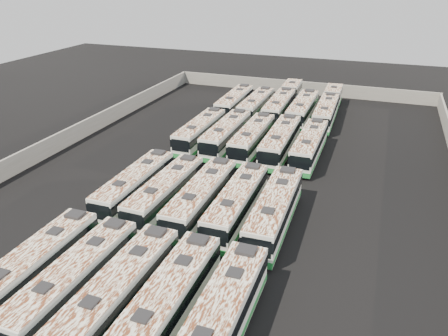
# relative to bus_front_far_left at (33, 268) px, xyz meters

# --- Properties ---
(ground) EXTENTS (140.00, 140.00, 0.00)m
(ground) POSITION_rel_bus_front_far_left_xyz_m (7.07, 20.89, -1.69)
(ground) COLOR black
(ground) RESTS_ON ground
(perimeter_wall) EXTENTS (45.20, 73.20, 2.20)m
(perimeter_wall) POSITION_rel_bus_front_far_left_xyz_m (7.07, 20.89, -0.59)
(perimeter_wall) COLOR slate
(perimeter_wall) RESTS_ON ground
(bus_front_far_left) EXTENTS (2.58, 11.74, 3.30)m
(bus_front_far_left) POSITION_rel_bus_front_far_left_xyz_m (0.00, 0.00, 0.00)
(bus_front_far_left) COLOR silver
(bus_front_far_left) RESTS_ON ground
(bus_front_left) EXTENTS (2.60, 11.77, 3.31)m
(bus_front_left) POSITION_rel_bus_front_far_left_xyz_m (3.45, -0.09, 0.00)
(bus_front_left) COLOR silver
(bus_front_left) RESTS_ON ground
(bus_front_center) EXTENTS (2.70, 12.02, 3.38)m
(bus_front_center) POSITION_rel_bus_front_far_left_xyz_m (6.84, -0.17, 0.04)
(bus_front_center) COLOR silver
(bus_front_center) RESTS_ON ground
(bus_front_right) EXTENTS (2.57, 12.06, 3.40)m
(bus_front_right) POSITION_rel_bus_front_far_left_xyz_m (10.14, -0.11, 0.05)
(bus_front_right) COLOR silver
(bus_front_right) RESTS_ON ground
(bus_front_far_right) EXTENTS (2.67, 12.13, 3.41)m
(bus_front_far_right) POSITION_rel_bus_front_far_left_xyz_m (13.66, -0.19, 0.06)
(bus_front_far_right) COLOR silver
(bus_front_far_right) RESTS_ON ground
(bus_midfront_far_left) EXTENTS (2.47, 11.54, 3.25)m
(bus_midfront_far_left) POSITION_rel_bus_front_far_left_xyz_m (0.06, 13.27, -0.03)
(bus_midfront_far_left) COLOR silver
(bus_midfront_far_left) RESTS_ON ground
(bus_midfront_left) EXTENTS (2.64, 11.61, 3.26)m
(bus_midfront_left) POSITION_rel_bus_front_far_left_xyz_m (3.38, 13.04, -0.02)
(bus_midfront_left) COLOR silver
(bus_midfront_left) RESTS_ON ground
(bus_midfront_center) EXTENTS (2.61, 11.98, 3.37)m
(bus_midfront_center) POSITION_rel_bus_front_far_left_xyz_m (6.90, 13.07, 0.03)
(bus_midfront_center) COLOR silver
(bus_midfront_center) RESTS_ON ground
(bus_midfront_right) EXTENTS (2.61, 11.75, 3.30)m
(bus_midfront_right) POSITION_rel_bus_front_far_left_xyz_m (10.15, 13.23, 0.00)
(bus_midfront_right) COLOR silver
(bus_midfront_right) RESTS_ON ground
(bus_midfront_far_right) EXTENTS (2.85, 12.16, 3.41)m
(bus_midfront_far_right) POSITION_rel_bus_front_far_left_xyz_m (13.55, 13.09, 0.06)
(bus_midfront_far_right) COLOR silver
(bus_midfront_far_right) RESTS_ON ground
(bus_midback_far_left) EXTENTS (2.47, 11.64, 3.28)m
(bus_midback_far_left) POSITION_rel_bus_front_far_left_xyz_m (0.03, 28.91, -0.01)
(bus_midback_far_left) COLOR silver
(bus_midback_far_left) RESTS_ON ground
(bus_midback_left) EXTENTS (2.56, 11.96, 3.37)m
(bus_midback_left) POSITION_rel_bus_front_far_left_xyz_m (3.46, 29.02, 0.03)
(bus_midback_left) COLOR silver
(bus_midback_left) RESTS_ON ground
(bus_midback_center) EXTENTS (2.52, 11.76, 3.31)m
(bus_midback_center) POSITION_rel_bus_front_far_left_xyz_m (6.82, 28.87, 0.00)
(bus_midback_center) COLOR silver
(bus_midback_center) RESTS_ON ground
(bus_midback_right) EXTENTS (2.76, 12.12, 3.40)m
(bus_midback_right) POSITION_rel_bus_front_far_left_xyz_m (10.23, 28.89, 0.05)
(bus_midback_right) COLOR silver
(bus_midback_right) RESTS_ON ground
(bus_midback_far_right) EXTENTS (2.50, 11.73, 3.30)m
(bus_midback_far_right) POSITION_rel_bus_front_far_left_xyz_m (13.64, 28.86, 0.00)
(bus_midback_far_right) COLOR silver
(bus_midback_far_right) RESTS_ON ground
(bus_back_far_left) EXTENTS (2.73, 11.88, 3.33)m
(bus_back_far_left) POSITION_rel_bus_front_far_left_xyz_m (-0.00, 42.26, 0.02)
(bus_back_far_left) COLOR silver
(bus_back_far_left) RESTS_ON ground
(bus_back_left) EXTENTS (2.50, 11.60, 3.26)m
(bus_back_left) POSITION_rel_bus_front_far_left_xyz_m (3.39, 42.15, -0.02)
(bus_back_left) COLOR silver
(bus_back_left) RESTS_ON ground
(bus_back_center) EXTENTS (2.98, 18.59, 3.36)m
(bus_back_center) POSITION_rel_bus_front_far_left_xyz_m (6.75, 45.49, 0.03)
(bus_back_center) COLOR silver
(bus_back_center) RESTS_ON ground
(bus_back_right) EXTENTS (2.56, 12.06, 3.40)m
(bus_back_right) POSITION_rel_bus_front_far_left_xyz_m (10.27, 42.27, 0.05)
(bus_back_right) COLOR silver
(bus_back_right) RESTS_ON ground
(bus_back_far_right) EXTENTS (2.89, 18.06, 3.26)m
(bus_back_far_right) POSITION_rel_bus_front_far_left_xyz_m (13.52, 45.24, -0.02)
(bus_back_far_right) COLOR silver
(bus_back_far_right) RESTS_ON ground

